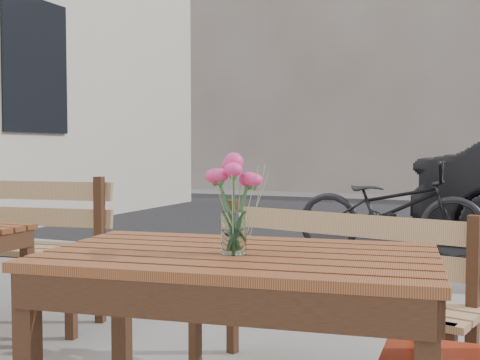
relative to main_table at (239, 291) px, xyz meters
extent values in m
cube|color=black|center=(-4.98, 4.67, 1.57)|extent=(0.06, 1.20, 1.80)
cube|color=black|center=(0.00, 7.17, -0.63)|extent=(30.00, 8.00, 0.00)
cube|color=#9B9793|center=(0.00, 3.17, -0.57)|extent=(30.00, 0.25, 0.12)
cube|color=slate|center=(-3.00, 14.17, 3.37)|extent=(8.00, 3.00, 8.00)
cube|color=#582C17|center=(0.00, 0.00, 0.11)|extent=(1.32, 0.88, 0.03)
cube|color=black|center=(-0.60, 0.23, -0.27)|extent=(0.07, 0.07, 0.73)
cube|color=black|center=(0.52, 0.38, -0.27)|extent=(0.07, 0.07, 0.73)
cube|color=#99704F|center=(0.04, 0.84, -0.21)|extent=(1.39, 0.66, 0.03)
cube|color=#99704F|center=(0.08, 1.04, 0.02)|extent=(1.32, 0.33, 0.36)
cube|color=black|center=(-0.60, 0.83, -0.41)|extent=(0.06, 0.06, 0.44)
cube|color=black|center=(-0.53, 1.13, -0.23)|extent=(0.06, 0.06, 0.82)
cube|color=black|center=(0.67, 0.86, -0.23)|extent=(0.06, 0.06, 0.82)
cylinder|color=white|center=(0.00, -0.04, 0.19)|extent=(0.08, 0.08, 0.13)
cylinder|color=#326C37|center=(0.00, -0.04, 0.26)|extent=(0.05, 0.05, 0.27)
cube|color=black|center=(-1.59, 0.78, -0.31)|extent=(0.06, 0.06, 0.65)
cube|color=#99704F|center=(-2.20, 1.28, 0.10)|extent=(1.49, 0.24, 0.41)
cube|color=black|center=(-1.46, 0.98, -0.39)|extent=(0.06, 0.06, 0.49)
cube|color=black|center=(-1.51, 1.32, -0.18)|extent=(0.06, 0.06, 0.91)
imported|color=black|center=(-0.23, 4.36, -0.15)|extent=(1.85, 0.67, 0.97)
camera|label=1|loc=(0.75, -1.74, 0.45)|focal=45.00mm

